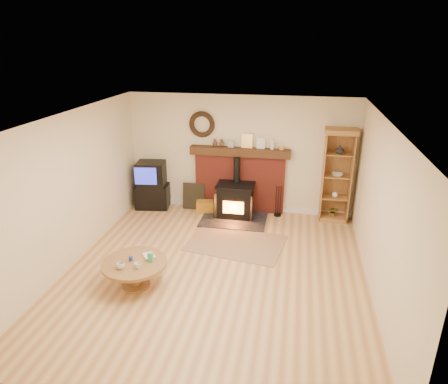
% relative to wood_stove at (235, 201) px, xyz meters
% --- Properties ---
extents(ground, '(5.50, 5.50, 0.00)m').
position_rel_wood_stove_xyz_m(ground, '(0.03, -2.27, -0.37)').
color(ground, '#B17B4A').
rests_on(ground, ground).
extents(room_shell, '(5.02, 5.52, 2.61)m').
position_rel_wood_stove_xyz_m(room_shell, '(0.01, -2.18, 1.35)').
color(room_shell, beige).
rests_on(room_shell, ground).
extents(chimney_breast, '(2.20, 0.22, 1.78)m').
position_rel_wood_stove_xyz_m(chimney_breast, '(0.03, 0.39, 0.43)').
color(chimney_breast, maroon).
rests_on(chimney_breast, ground).
extents(wood_stove, '(1.40, 1.00, 1.31)m').
position_rel_wood_stove_xyz_m(wood_stove, '(0.00, 0.00, 0.00)').
color(wood_stove, black).
rests_on(wood_stove, ground).
extents(area_rug, '(1.96, 1.49, 0.01)m').
position_rel_wood_stove_xyz_m(area_rug, '(0.22, -1.21, -0.36)').
color(area_rug, brown).
rests_on(area_rug, ground).
extents(tv_unit, '(0.81, 0.61, 1.09)m').
position_rel_wood_stove_xyz_m(tv_unit, '(-1.97, 0.19, 0.16)').
color(tv_unit, black).
rests_on(tv_unit, ground).
extents(curio_cabinet, '(0.64, 0.47, 2.01)m').
position_rel_wood_stove_xyz_m(curio_cabinet, '(2.11, 0.28, 0.64)').
color(curio_cabinet, brown).
rests_on(curio_cabinet, ground).
extents(firelog_box, '(0.46, 0.34, 0.26)m').
position_rel_wood_stove_xyz_m(firelog_box, '(-0.69, 0.13, -0.24)').
color(firelog_box, gold).
rests_on(firelog_box, ground).
extents(leaning_painting, '(0.51, 0.14, 0.61)m').
position_rel_wood_stove_xyz_m(leaning_painting, '(-1.01, 0.28, -0.06)').
color(leaning_painting, black).
rests_on(leaning_painting, ground).
extents(fire_tools, '(0.16, 0.16, 0.70)m').
position_rel_wood_stove_xyz_m(fire_tools, '(0.93, 0.23, -0.23)').
color(fire_tools, black).
rests_on(fire_tools, ground).
extents(coffee_table, '(1.02, 1.02, 0.59)m').
position_rel_wood_stove_xyz_m(coffee_table, '(-1.13, -2.90, -0.01)').
color(coffee_table, brown).
rests_on(coffee_table, ground).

